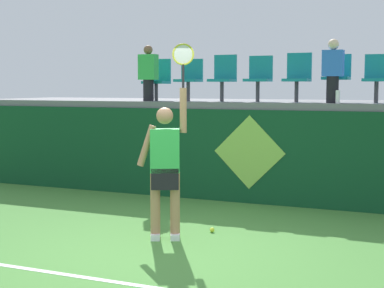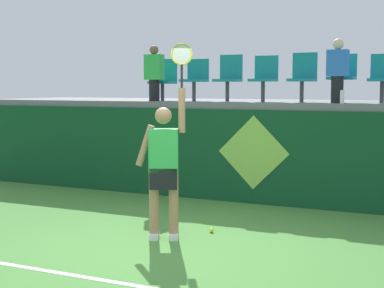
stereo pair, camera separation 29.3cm
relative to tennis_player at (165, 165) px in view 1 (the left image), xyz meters
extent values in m
plane|color=#478438|center=(0.23, -0.55, -0.98)|extent=(40.00, 40.00, 0.00)
cube|color=#0F4223|center=(0.23, 2.79, -0.18)|extent=(12.20, 0.20, 1.61)
cube|color=slate|center=(0.23, 4.15, 0.69)|extent=(12.20, 2.81, 0.12)
cube|color=white|center=(0.23, -1.76, -0.98)|extent=(10.98, 0.08, 0.01)
cube|color=white|center=(-0.12, -0.06, -0.94)|extent=(0.22, 0.29, 0.08)
cube|color=white|center=(0.11, 0.05, -0.94)|extent=(0.22, 0.29, 0.08)
cylinder|color=#A87A56|center=(-0.12, -0.06, -0.54)|extent=(0.13, 0.13, 0.89)
cylinder|color=#A87A56|center=(0.11, 0.05, -0.54)|extent=(0.13, 0.13, 0.89)
cube|color=black|center=(-0.01, 0.00, -0.17)|extent=(0.42, 0.35, 0.28)
cube|color=green|center=(-0.01, 0.00, 0.19)|extent=(0.44, 0.36, 0.57)
sphere|color=#A87A56|center=(-0.01, 0.00, 0.65)|extent=(0.22, 0.22, 0.22)
cylinder|color=#A87A56|center=(-0.22, -0.10, 0.26)|extent=(0.27, 0.19, 0.55)
cylinder|color=#A87A56|center=(0.21, 0.10, 0.72)|extent=(0.09, 0.09, 0.58)
cylinder|color=black|center=(0.21, 0.10, 1.16)|extent=(0.03, 0.03, 0.30)
torus|color=gold|center=(0.21, 0.10, 1.44)|extent=(0.27, 0.14, 0.28)
ellipsoid|color=silver|center=(0.21, 0.10, 1.44)|extent=(0.23, 0.11, 0.24)
sphere|color=#D1E533|center=(0.44, 0.56, -0.95)|extent=(0.07, 0.07, 0.07)
cylinder|color=white|center=(1.74, 2.85, 0.86)|extent=(0.07, 0.07, 0.22)
cylinder|color=#38383D|center=(-1.82, 3.37, 0.91)|extent=(0.07, 0.07, 0.33)
cube|color=#147F89|center=(-1.82, 3.37, 1.10)|extent=(0.44, 0.42, 0.05)
cube|color=#147F89|center=(-1.82, 3.56, 1.35)|extent=(0.44, 0.04, 0.44)
cylinder|color=#38383D|center=(-1.14, 3.37, 0.93)|extent=(0.07, 0.07, 0.36)
cube|color=#147F89|center=(-1.14, 3.37, 1.14)|extent=(0.44, 0.42, 0.05)
cube|color=#147F89|center=(-1.14, 3.56, 1.36)|extent=(0.44, 0.04, 0.39)
cylinder|color=#38383D|center=(-0.46, 3.37, 0.93)|extent=(0.07, 0.07, 0.36)
cube|color=#147F89|center=(-0.46, 3.37, 1.14)|extent=(0.44, 0.42, 0.05)
cube|color=#147F89|center=(-0.46, 3.56, 1.39)|extent=(0.44, 0.04, 0.45)
cylinder|color=#38383D|center=(0.23, 3.37, 0.93)|extent=(0.07, 0.07, 0.36)
cube|color=#147F89|center=(0.23, 3.37, 1.14)|extent=(0.44, 0.42, 0.05)
cube|color=#147F89|center=(0.23, 3.56, 1.37)|extent=(0.44, 0.04, 0.42)
cylinder|color=#38383D|center=(0.94, 3.37, 0.93)|extent=(0.07, 0.07, 0.36)
cube|color=#147F89|center=(0.94, 3.37, 1.14)|extent=(0.44, 0.42, 0.05)
cube|color=#147F89|center=(0.94, 3.56, 1.39)|extent=(0.44, 0.04, 0.46)
cylinder|color=#38383D|center=(1.62, 3.37, 0.95)|extent=(0.07, 0.07, 0.39)
cube|color=#147F89|center=(1.62, 3.37, 1.17)|extent=(0.44, 0.42, 0.05)
cube|color=#147F89|center=(1.62, 3.56, 1.39)|extent=(0.44, 0.04, 0.39)
cylinder|color=#38383D|center=(2.29, 3.37, 0.93)|extent=(0.07, 0.07, 0.36)
cube|color=#147F89|center=(2.29, 3.37, 1.13)|extent=(0.44, 0.42, 0.05)
cube|color=#147F89|center=(2.29, 3.56, 1.37)|extent=(0.44, 0.04, 0.41)
cylinder|color=black|center=(-1.82, 3.05, 0.95)|extent=(0.20, 0.20, 0.40)
cube|color=green|center=(-1.82, 3.05, 1.39)|extent=(0.34, 0.20, 0.47)
sphere|color=brown|center=(-1.82, 3.05, 1.71)|extent=(0.17, 0.17, 0.17)
cylinder|color=black|center=(1.62, 3.03, 0.97)|extent=(0.20, 0.20, 0.44)
cube|color=blue|center=(1.62, 3.03, 1.41)|extent=(0.34, 0.20, 0.43)
sphere|color=beige|center=(1.62, 3.03, 1.71)|extent=(0.18, 0.18, 0.18)
cube|color=#0F4223|center=(0.30, 2.69, -0.98)|extent=(0.90, 0.01, 0.00)
plane|color=#8CC64C|center=(0.30, 2.68, -0.10)|extent=(1.27, 0.00, 1.27)
camera|label=1|loc=(3.28, -6.81, 1.02)|focal=54.55mm
camera|label=2|loc=(3.55, -6.69, 1.02)|focal=54.55mm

